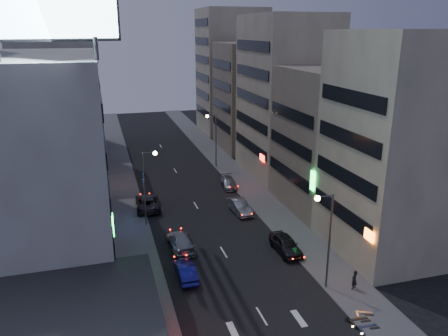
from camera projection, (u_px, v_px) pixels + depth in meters
name	position (u px, v px, depth m)	size (l,w,h in m)	color
sidewalk_left	(125.00, 200.00, 53.50)	(4.00, 120.00, 0.12)	#4C4C4F
sidewalk_right	(248.00, 187.00, 57.73)	(4.00, 120.00, 0.12)	#4C4C4F
white_building	(24.00, 157.00, 39.26)	(14.00, 24.00, 18.00)	beige
shophouse_near	(397.00, 147.00, 38.73)	(10.00, 11.00, 20.00)	beige
shophouse_mid	(334.00, 139.00, 50.00)	(11.00, 12.00, 16.00)	gray
shophouse_far	(285.00, 97.00, 60.87)	(10.00, 14.00, 22.00)	beige
far_left_a	(59.00, 103.00, 62.26)	(11.00, 10.00, 20.00)	beige
far_left_b	(63.00, 106.00, 74.79)	(12.00, 10.00, 15.00)	gray
far_right_a	(252.00, 97.00, 75.35)	(11.00, 12.00, 18.00)	gray
far_right_b	(231.00, 72.00, 87.40)	(12.00, 12.00, 24.00)	beige
billboard	(42.00, 1.00, 27.33)	(9.52, 3.75, 6.20)	#595B60
street_lamp_right_near	(326.00, 228.00, 33.60)	(1.60, 0.44, 8.02)	#595B60
street_lamp_left	(148.00, 178.00, 45.13)	(1.60, 0.44, 8.02)	#595B60
street_lamp_right_far	(213.00, 133.00, 64.74)	(1.60, 0.44, 8.02)	#595B60
parked_car_right_near	(286.00, 244.00, 40.78)	(1.87, 4.65, 1.59)	black
parked_car_right_mid	(239.00, 206.00, 49.71)	(1.57, 4.51, 1.48)	#AEAFB7
parked_car_left	(148.00, 202.00, 50.76)	(2.64, 5.72, 1.59)	#27262B
parked_car_right_far	(229.00, 183.00, 57.82)	(1.78, 4.37, 1.27)	#9DA2A5
road_car_blue	(186.00, 271.00, 36.49)	(1.43, 4.09, 1.35)	navy
road_car_silver	(181.00, 241.00, 41.44)	(2.11, 5.20, 1.51)	#919399
person	(354.00, 280.00, 34.73)	(0.60, 0.39, 1.65)	black
scooter_black_a	(407.00, 336.00, 28.69)	(1.84, 0.61, 1.13)	black
scooter_silver_a	(404.00, 333.00, 28.95)	(2.05, 0.68, 1.25)	#ABADB3
scooter_blue	(376.00, 316.00, 30.64)	(2.02, 0.67, 1.24)	navy
scooter_black_b	(368.00, 309.00, 31.37)	(2.07, 0.69, 1.26)	black
scooter_silver_b	(373.00, 305.00, 31.93)	(1.82, 0.61, 1.11)	silver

